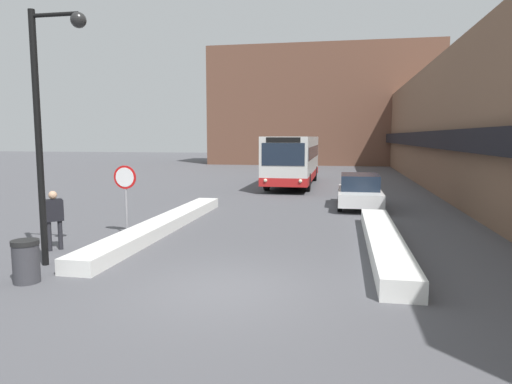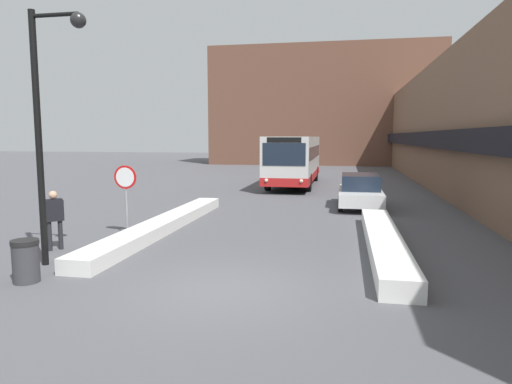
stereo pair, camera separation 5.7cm
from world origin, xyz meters
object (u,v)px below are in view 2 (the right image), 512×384
at_px(city_bus, 294,159).
at_px(parked_car_front, 360,191).
at_px(trash_bin, 26,261).
at_px(street_lamp, 48,110).
at_px(stop_sign, 126,185).
at_px(pedestrian, 54,215).

bearing_deg(city_bus, parked_car_front, -65.98).
bearing_deg(trash_bin, parked_car_front, 58.64).
bearing_deg(trash_bin, city_bus, 80.40).
relative_size(street_lamp, trash_bin, 6.48).
height_order(street_lamp, trash_bin, street_lamp).
bearing_deg(trash_bin, stop_sign, 91.19).
distance_m(city_bus, trash_bin, 21.69).
xyz_separation_m(parked_car_front, stop_sign, (-7.68, -7.47, 0.90)).
distance_m(city_bus, street_lamp, 20.49).
relative_size(city_bus, parked_car_front, 2.40).
bearing_deg(stop_sign, trash_bin, -88.81).
height_order(city_bus, pedestrian, city_bus).
bearing_deg(street_lamp, trash_bin, -81.74).
bearing_deg(pedestrian, parked_car_front, -1.73).
bearing_deg(pedestrian, street_lamp, -105.09).
bearing_deg(street_lamp, pedestrian, 124.70).
bearing_deg(stop_sign, city_bus, 77.23).
distance_m(city_bus, parked_car_front, 9.80).
distance_m(pedestrian, trash_bin, 3.00).
xyz_separation_m(stop_sign, pedestrian, (-1.05, -2.25, -0.63)).
bearing_deg(city_bus, trash_bin, -99.60).
height_order(city_bus, trash_bin, city_bus).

